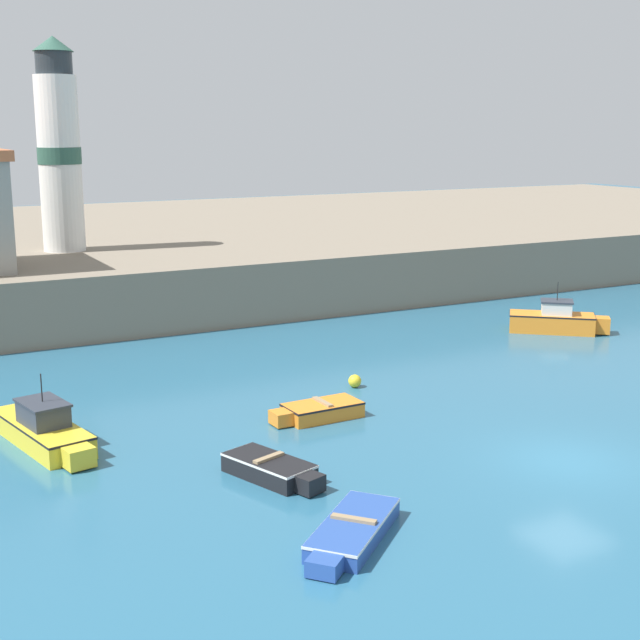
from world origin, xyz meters
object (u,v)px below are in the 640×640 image
Objects in this scene: mooring_buoy at (355,381)px; motorboat_orange_4 at (555,320)px; dinghy_blue_0 at (352,531)px; dinghy_black_1 at (272,468)px; dinghy_orange_5 at (319,410)px; lighthouse at (59,149)px; motorboat_yellow_3 at (43,429)px.

motorboat_orange_4 is at bearing 15.12° from mooring_buoy.
dinghy_black_1 is at bearing 90.92° from dinghy_blue_0.
mooring_buoy is at bearing -164.88° from motorboat_orange_4.
dinghy_orange_5 reaches higher than mooring_buoy.
dinghy_black_1 reaches higher than dinghy_orange_5.
motorboat_orange_4 is at bearing -41.88° from lighthouse.
dinghy_blue_0 is at bearing -89.08° from dinghy_black_1.
lighthouse is (-19.73, 17.70, 8.08)m from motorboat_orange_4.
dinghy_black_1 is at bearing -90.94° from lighthouse.
dinghy_blue_0 is 7.37× the size of mooring_buoy.
dinghy_black_1 is 1.05× the size of dinghy_orange_5.
dinghy_black_1 is 22.75m from motorboat_orange_4.
mooring_buoy is at bearing 59.57° from dinghy_blue_0.
motorboat_yellow_3 is 24.35m from lighthouse.
lighthouse is at bearing 75.68° from motorboat_yellow_3.
motorboat_orange_4 reaches higher than mooring_buoy.
dinghy_orange_5 is (3.64, 8.59, 0.04)m from dinghy_blue_0.
dinghy_orange_5 is at bearing -82.30° from lighthouse.
motorboat_yellow_3 is at bearing 116.96° from dinghy_blue_0.
motorboat_orange_4 reaches higher than dinghy_orange_5.
dinghy_orange_5 is at bearing -138.04° from mooring_buoy.
mooring_buoy is (11.91, 0.88, -0.26)m from motorboat_yellow_3.
motorboat_orange_4 is at bearing 27.40° from dinghy_black_1.
motorboat_yellow_3 reaches higher than dinghy_orange_5.
lighthouse is at bearing 106.28° from mooring_buoy.
dinghy_black_1 is 5.55m from dinghy_orange_5.
mooring_buoy is at bearing 45.53° from dinghy_black_1.
motorboat_orange_4 is 17.66m from dinghy_orange_5.
mooring_buoy is at bearing -73.72° from lighthouse.
dinghy_orange_5 is 25.66m from lighthouse.
dinghy_orange_5 is 4.01m from mooring_buoy.
dinghy_orange_5 is at bearing 48.11° from dinghy_black_1.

